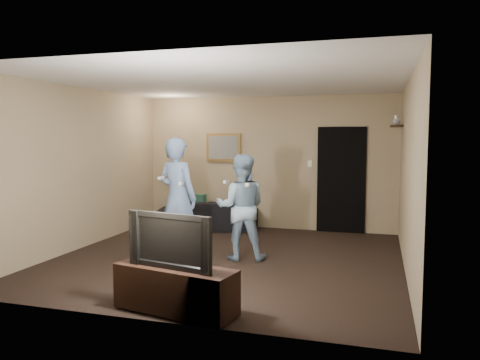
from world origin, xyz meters
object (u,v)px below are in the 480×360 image
(wii_player_left, at_px, (178,198))
(wii_player_right, at_px, (241,207))
(tv_console, at_px, (175,289))
(television, at_px, (175,239))
(sofa, at_px, (209,215))

(wii_player_left, xyz_separation_m, wii_player_right, (0.95, 0.15, -0.12))
(tv_console, bearing_deg, wii_player_right, 100.50)
(television, xyz_separation_m, wii_player_left, (-0.91, 2.09, 0.14))
(tv_console, bearing_deg, wii_player_left, 124.89)
(tv_console, xyz_separation_m, wii_player_left, (-0.91, 2.09, 0.65))
(sofa, xyz_separation_m, television, (1.24, -4.28, 0.48))
(wii_player_left, bearing_deg, sofa, 98.48)
(television, bearing_deg, tv_console, 11.40)
(wii_player_left, distance_m, wii_player_right, 0.97)
(sofa, height_order, tv_console, sofa)
(television, bearing_deg, sofa, 117.50)
(sofa, relative_size, television, 1.98)
(wii_player_left, height_order, wii_player_right, wii_player_left)
(sofa, bearing_deg, wii_player_right, 109.68)
(sofa, height_order, television, television)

